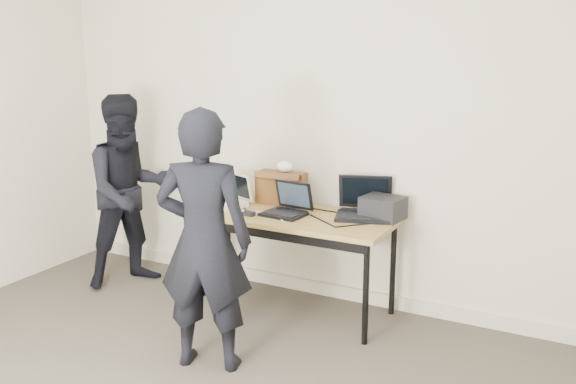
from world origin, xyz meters
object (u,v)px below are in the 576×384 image
Objects in this scene: desk at (288,222)px; laptop_beige at (228,199)px; leather_satchel at (281,187)px; laptop_center at (287,207)px; person_observer at (130,191)px; laptop_right at (364,207)px; equipment_box at (383,208)px; person_typist at (204,241)px.

laptop_beige reaches higher than desk.
laptop_center is at bearing -55.49° from leather_satchel.
person_observer reaches higher than laptop_beige.
person_observer is (-1.35, -0.10, 0.10)m from desk.
leather_satchel is 1.22m from person_observer.
laptop_right is (0.99, 0.19, 0.02)m from laptop_beige.
leather_satchel reaches higher than laptop_center.
person_observer is (-0.85, -0.11, -0.01)m from laptop_beige.
laptop_center is 0.30m from leather_satchel.
laptop_center is 0.53m from laptop_right.
equipment_box is (0.63, 0.19, 0.14)m from desk.
person_observer reaches higher than desk.
desk is 4.75× the size of laptop_center.
laptop_center is 0.66m from equipment_box.
laptop_center is at bearing -110.38° from person_typist.
leather_satchel is 1.17m from person_typist.
equipment_box is 1.32m from person_typist.
laptop_right is at bearing 178.10° from equipment_box.
leather_satchel is at bearing 132.85° from laptop_center.
laptop_right is 1.26× the size of leather_satchel.
person_typist reaches higher than laptop_center.
laptop_right is 1.72× the size of equipment_box.
laptop_right reaches higher than laptop_center.
desk is at bearing -163.06° from equipment_box.
person_observer is (-1.35, -0.10, -0.01)m from laptop_center.
desk is 0.95m from person_typist.
laptop_right is 1.87m from person_observer.
laptop_beige is (-0.51, 0.00, 0.11)m from desk.
equipment_box is 2.00m from person_observer.
equipment_box is 0.18× the size of person_observer.
leather_satchel is 0.24× the size of person_observer.
laptop_beige reaches higher than equipment_box.
person_observer is (-1.98, -0.29, -0.04)m from equipment_box.
desk is 3.25× the size of laptop_right.
desk is at bearing -54.33° from leather_satchel.
laptop_beige is 0.25× the size of person_observer.
equipment_box is at bearing 16.90° from desk.
laptop_beige is 0.40m from leather_satchel.
person_typist is at bearing -87.50° from laptop_center.
desk is 1.36m from person_observer.
laptop_right is at bearing 34.68° from laptop_beige.
equipment_box is (0.63, 0.20, 0.03)m from laptop_center.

